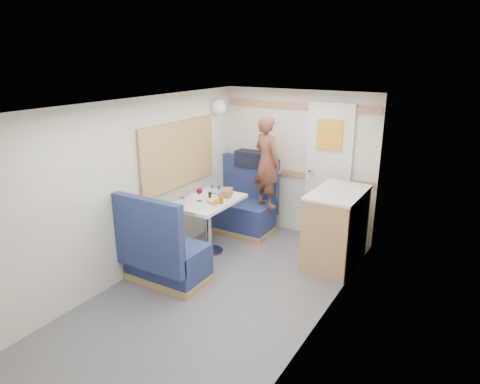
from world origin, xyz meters
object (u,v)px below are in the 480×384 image
Objects in this scene: tumbler_left at (182,202)px; bread_loaf at (227,193)px; orange_fruit at (217,202)px; tumbler_right at (220,190)px; person at (267,162)px; duffel_bag at (252,159)px; tumbler_mid at (213,189)px; pepper_grinder at (210,196)px; tray at (194,207)px; bench_near at (164,258)px; cheese_block at (212,201)px; dinette_table at (208,211)px; beer_glass at (221,200)px; bench_far at (243,211)px; dome_light at (218,107)px; wine_glass at (199,192)px; galley_counter at (336,227)px.

tumbler_left reaches higher than bread_loaf.
orange_fruit is 0.62× the size of tumbler_right.
person is 0.47m from duffel_bag.
pepper_grinder is (0.10, -0.22, -0.01)m from tumbler_mid.
duffel_bag reaches higher than tray.
bench_near reaches higher than cheese_block.
person is at bearing 66.43° from dinette_table.
cheese_block is (0.09, 0.23, 0.03)m from tray.
tumbler_left is at bearing -144.65° from orange_fruit.
tumbler_mid reaches higher than bread_loaf.
orange_fruit is at bearing 43.12° from tray.
bench_far is at bearing 103.57° from beer_glass.
dome_light reaches higher than duffel_bag.
tumbler_left is at bearing -100.49° from wine_glass.
dome_light is at bearing -177.88° from bench_far.
orange_fruit is at bearing -21.60° from cheese_block.
person is at bearing 52.86° from tumbler_mid.
orange_fruit is 0.64× the size of tumbler_left.
beer_glass is 0.21m from pepper_grinder.
person reaches higher than bread_loaf.
person reaches higher than wine_glass.
bench_far is 1.26m from tray.
galley_counter is 1.61m from tumbler_mid.
bread_loaf is at bearing 83.63° from bench_near.
tray is at bearing -89.94° from tumbler_right.
duffel_bag is 6.13× the size of orange_fruit.
dinette_table is 2.80× the size of tray.
duffel_bag is (-0.01, 0.26, 0.71)m from bench_far.
dinette_table is at bearing -70.55° from tumbler_mid.
galley_counter is at bearing 12.13° from tumbler_right.
dinette_table is 0.33m from tumbler_mid.
tumbler_left is at bearing 102.72° from bench_near.
orange_fruit is 0.68× the size of tumbler_mid.
beer_glass is (-0.16, -0.88, -0.30)m from person.
cheese_block is 0.36m from tumbler_left.
tumbler_right is (0.42, -0.61, -0.97)m from dome_light.
cheese_block is at bearing -48.38° from pepper_grinder.
tray is 1.96× the size of wine_glass.
dinette_table is 1.98× the size of duffel_bag.
bench_far is at bearing 84.91° from tumbler_left.
tumbler_left is 1.29× the size of beer_glass.
tray is 3.58× the size of beer_glass.
galley_counter reaches higher than tray.
pepper_grinder is 0.24m from bread_loaf.
pepper_grinder is at bearing 164.80° from beer_glass.
dinette_table is at bearing 148.66° from orange_fruit.
beer_glass is at bearing -7.19° from dinette_table.
tumbler_right reaches higher than orange_fruit.
cheese_block is at bearing 81.11° from bench_near.
wine_glass is 1.83× the size of beer_glass.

